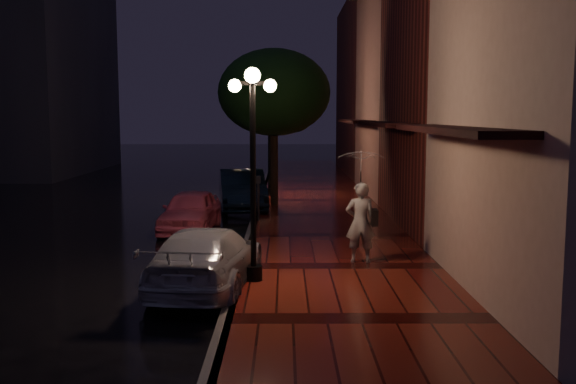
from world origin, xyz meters
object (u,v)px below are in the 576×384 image
(parking_meter, at_px, (258,194))
(silver_car, at_px, (206,258))
(streetlamp_near, at_px, (253,161))
(navy_car, at_px, (242,190))
(streetlamp_far, at_px, (269,137))
(woman_with_umbrella, at_px, (361,188))
(street_tree, at_px, (274,95))
(pink_car, at_px, (191,211))

(parking_meter, bearing_deg, silver_car, -93.67)
(streetlamp_near, height_order, navy_car, streetlamp_near)
(streetlamp_far, xyz_separation_m, navy_car, (-0.95, -3.16, -1.84))
(woman_with_umbrella, xyz_separation_m, parking_meter, (-2.57, 5.79, -0.84))
(silver_car, xyz_separation_m, woman_with_umbrella, (3.32, 1.72, 1.23))
(street_tree, distance_m, woman_with_umbrella, 9.92)
(streetlamp_near, relative_size, parking_meter, 2.98)
(streetlamp_near, relative_size, silver_car, 0.98)
(streetlamp_near, height_order, silver_car, streetlamp_near)
(streetlamp_far, xyz_separation_m, woman_with_umbrella, (2.37, -12.40, -0.73))
(pink_car, bearing_deg, streetlamp_far, 77.32)
(navy_car, height_order, woman_with_umbrella, woman_with_umbrella)
(street_tree, distance_m, navy_car, 3.70)
(pink_car, xyz_separation_m, parking_meter, (2.02, 1.00, 0.39))
(silver_car, bearing_deg, streetlamp_near, -166.56)
(woman_with_umbrella, bearing_deg, pink_car, -45.20)
(streetlamp_far, height_order, parking_meter, streetlamp_far)
(navy_car, bearing_deg, woman_with_umbrella, -77.50)
(parking_meter, bearing_deg, woman_with_umbrella, -63.99)
(streetlamp_near, xyz_separation_m, street_tree, (0.26, 10.99, 1.64))
(parking_meter, bearing_deg, pink_car, -151.74)
(pink_car, distance_m, parking_meter, 2.29)
(streetlamp_far, xyz_separation_m, pink_car, (-2.22, -7.61, -1.97))
(streetlamp_far, bearing_deg, navy_car, -106.73)
(navy_car, height_order, parking_meter, parking_meter)
(streetlamp_far, height_order, woman_with_umbrella, streetlamp_far)
(silver_car, height_order, woman_with_umbrella, woman_with_umbrella)
(streetlamp_far, height_order, street_tree, street_tree)
(streetlamp_far, xyz_separation_m, street_tree, (0.26, -3.01, 1.64))
(parking_meter, bearing_deg, navy_car, 104.30)
(street_tree, bearing_deg, silver_car, -96.21)
(pink_car, xyz_separation_m, navy_car, (1.27, 4.45, 0.12))
(pink_car, height_order, woman_with_umbrella, woman_with_umbrella)
(pink_car, relative_size, navy_car, 0.81)
(pink_car, bearing_deg, silver_car, -75.34)
(streetlamp_far, relative_size, woman_with_umbrella, 1.66)
(street_tree, relative_size, woman_with_umbrella, 2.23)
(pink_car, bearing_deg, streetlamp_near, -67.23)
(streetlamp_far, relative_size, silver_car, 0.98)
(woman_with_umbrella, relative_size, parking_meter, 1.80)
(pink_car, height_order, parking_meter, parking_meter)
(streetlamp_near, relative_size, street_tree, 0.74)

